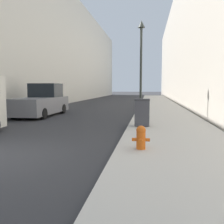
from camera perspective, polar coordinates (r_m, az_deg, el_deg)
name	(u,v)px	position (r m, az deg, el deg)	size (l,w,h in m)	color
sidewalk_right	(159,106)	(23.70, 10.77, 1.31)	(3.75, 60.00, 0.14)	#B7B2A8
building_left_glass	(34,51)	(35.37, -17.45, 13.12)	(12.00, 60.00, 13.16)	beige
fire_hydrant	(141,137)	(6.86, 6.63, -5.66)	(0.49, 0.37, 0.65)	#D15614
trash_bin	(142,112)	(10.89, 6.91, -0.03)	(0.65, 0.60, 1.18)	#3D3D42
lamppost	(141,60)	(13.96, 6.65, 11.78)	(0.38, 0.38, 5.26)	#2D332D
pickup_truck	(42,102)	(16.83, -15.80, 2.16)	(2.08, 5.30, 2.08)	slate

